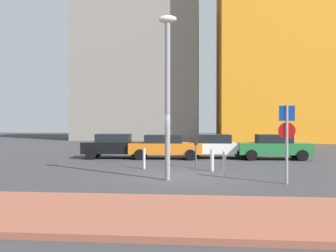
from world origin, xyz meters
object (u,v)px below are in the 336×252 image
at_px(street_lamp, 167,82).
at_px(parking_sign_post, 287,134).
at_px(traffic_bollard_near, 224,164).
at_px(parked_car_white, 216,146).
at_px(parked_car_green, 274,146).
at_px(parked_car_black, 115,145).
at_px(traffic_bollard_mid, 144,159).
at_px(parked_car_orange, 165,146).
at_px(parking_meter, 196,149).
at_px(traffic_bollard_far, 212,160).

bearing_deg(street_lamp, parking_sign_post, -6.62).
relative_size(street_lamp, traffic_bollard_near, 6.03).
bearing_deg(traffic_bollard_near, parked_car_white, 90.09).
relative_size(parked_car_green, street_lamp, 0.68).
xyz_separation_m(parked_car_black, parked_car_white, (6.24, 0.58, -0.02)).
bearing_deg(traffic_bollard_mid, parked_car_orange, 83.74).
distance_m(parking_sign_post, traffic_bollard_near, 2.87).
bearing_deg(parking_meter, parked_car_orange, 114.20).
bearing_deg(traffic_bollard_far, street_lamp, -123.32).
xyz_separation_m(parking_sign_post, traffic_bollard_near, (-2.14, 1.44, -1.27)).
height_order(parked_car_orange, traffic_bollard_near, parked_car_orange).
bearing_deg(traffic_bollard_mid, traffic_bollard_near, -31.61).
xyz_separation_m(parking_meter, traffic_bollard_far, (0.76, -1.04, -0.41)).
xyz_separation_m(traffic_bollard_mid, traffic_bollard_far, (3.21, -0.46, 0.01)).
bearing_deg(traffic_bollard_near, parking_sign_post, -33.90).
bearing_deg(parking_sign_post, parked_car_black, 134.23).
bearing_deg(street_lamp, traffic_bollard_far, 56.68).
height_order(parked_car_black, traffic_bollard_far, parked_car_black).
relative_size(parked_car_black, parked_car_green, 0.96).
xyz_separation_m(parked_car_orange, parking_meter, (1.92, -4.28, 0.15)).
relative_size(traffic_bollard_near, traffic_bollard_far, 1.04).
distance_m(street_lamp, traffic_bollard_near, 4.05).
relative_size(parked_car_black, parking_sign_post, 1.44).
bearing_deg(traffic_bollard_mid, parked_car_black, 117.74).
distance_m(parked_car_green, parking_sign_post, 8.97).
height_order(parked_car_green, traffic_bollard_near, parked_car_green).
bearing_deg(parked_car_black, street_lamp, -63.65).
bearing_deg(parked_car_black, parking_meter, -40.76).
distance_m(parking_meter, street_lamp, 4.83).
xyz_separation_m(parked_car_orange, street_lamp, (0.89, -8.03, 3.00)).
xyz_separation_m(parked_car_black, traffic_bollard_near, (6.25, -7.18, -0.26)).
bearing_deg(traffic_bollard_near, parked_car_black, 131.04).
height_order(parked_car_orange, parked_car_green, parked_car_green).
distance_m(parked_car_orange, traffic_bollard_mid, 4.89).
xyz_separation_m(parked_car_green, traffic_bollard_mid, (-7.05, -5.14, -0.28)).
xyz_separation_m(parked_car_orange, traffic_bollard_far, (2.68, -5.31, -0.27)).
height_order(parked_car_black, traffic_bollard_mid, parked_car_black).
bearing_deg(parked_car_black, traffic_bollard_near, -48.96).
bearing_deg(parked_car_black, parked_car_orange, -1.32).
height_order(parked_car_orange, traffic_bollard_mid, parked_car_orange).
distance_m(parked_car_orange, parked_car_green, 6.52).
distance_m(parked_car_black, traffic_bollard_mid, 5.57).
xyz_separation_m(parking_sign_post, parking_meter, (-3.34, 4.26, -0.88)).
distance_m(parked_car_black, parked_car_white, 6.26).
height_order(parking_sign_post, traffic_bollard_far, parking_sign_post).
height_order(parked_car_black, street_lamp, street_lamp).
height_order(parked_car_orange, parking_meter, parked_car_orange).
bearing_deg(parking_sign_post, traffic_bollard_far, 128.67).
distance_m(parked_car_white, street_lamp, 9.46).
xyz_separation_m(parked_car_black, parked_car_orange, (3.12, -0.07, -0.02)).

